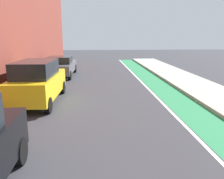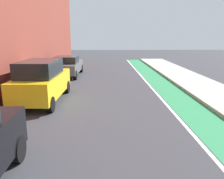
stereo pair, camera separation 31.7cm
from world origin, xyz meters
TOP-DOWN VIEW (x-y plane):
  - ground_plane at (0.00, 14.83)m, footprint 82.84×82.84m
  - bike_lane_paint at (3.46, 16.83)m, footprint 1.60×37.66m
  - lane_divider_stripe at (2.56, 16.83)m, footprint 0.12×37.66m
  - parked_suv_yellow_cab at (-3.22, 16.88)m, footprint 1.97×4.44m
  - parked_sedan_gray at (-3.22, 24.02)m, footprint 2.08×4.57m

SIDE VIEW (x-z plane):
  - ground_plane at x=0.00m, z-range 0.00..0.00m
  - bike_lane_paint at x=3.46m, z-range 0.00..0.00m
  - lane_divider_stripe at x=2.56m, z-range 0.00..0.00m
  - parked_sedan_gray at x=-3.22m, z-range 0.02..1.55m
  - parked_suv_yellow_cab at x=-3.22m, z-range 0.02..2.00m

